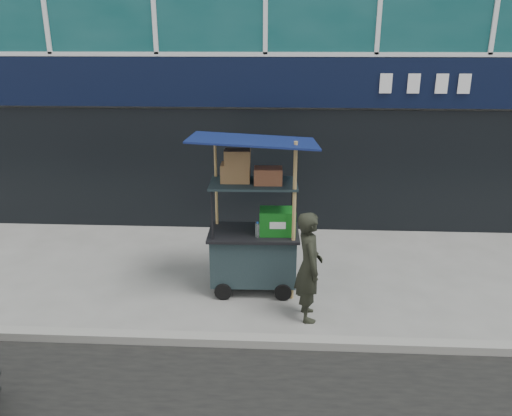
{
  "coord_description": "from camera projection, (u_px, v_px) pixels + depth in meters",
  "views": [
    {
      "loc": [
        0.33,
        -5.6,
        3.7
      ],
      "look_at": [
        -0.03,
        1.2,
        1.36
      ],
      "focal_mm": 35.0,
      "sensor_mm": 36.0,
      "label": 1
    }
  ],
  "objects": [
    {
      "name": "curb",
      "position": [
        252.0,
        341.0,
        6.3
      ],
      "size": [
        80.0,
        0.18,
        0.12
      ],
      "primitive_type": "cube",
      "color": "gray",
      "rests_on": "ground"
    },
    {
      "name": "vendor_cart",
      "position": [
        255.0,
        237.0,
        7.49
      ],
      "size": [
        1.83,
        1.31,
        2.42
      ],
      "rotation": [
        0.0,
        0.0,
        0.03
      ],
      "color": "black",
      "rests_on": "ground"
    },
    {
      "name": "ground",
      "position": [
        253.0,
        336.0,
        6.51
      ],
      "size": [
        80.0,
        80.0,
        0.0
      ],
      "primitive_type": "plane",
      "color": "slate",
      "rests_on": "ground"
    },
    {
      "name": "vendor_man",
      "position": [
        309.0,
        266.0,
        6.71
      ],
      "size": [
        0.44,
        0.61,
        1.54
      ],
      "primitive_type": "imported",
      "rotation": [
        0.0,
        0.0,
        1.7
      ],
      "color": "black",
      "rests_on": "ground"
    }
  ]
}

